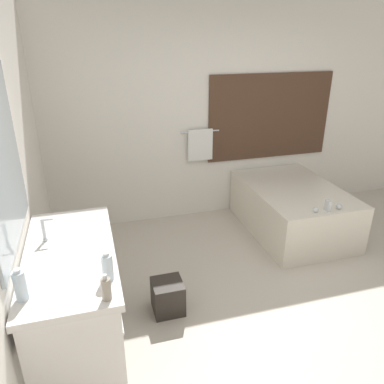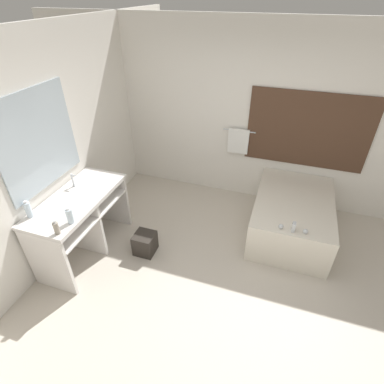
% 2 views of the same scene
% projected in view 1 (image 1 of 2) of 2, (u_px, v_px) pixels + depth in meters
% --- Properties ---
extents(ground_plane, '(16.00, 16.00, 0.00)m').
position_uv_depth(ground_plane, '(304.00, 315.00, 3.30)').
color(ground_plane, beige).
rests_on(ground_plane, ground).
extents(wall_back_with_blinds, '(7.40, 0.13, 2.70)m').
position_uv_depth(wall_back_with_blinds, '(223.00, 113.00, 4.74)').
color(wall_back_with_blinds, white).
rests_on(wall_back_with_blinds, ground_plane).
extents(vanity_counter, '(0.62, 1.35, 0.88)m').
position_uv_depth(vanity_counter, '(74.00, 277.00, 2.76)').
color(vanity_counter, white).
rests_on(vanity_counter, ground_plane).
extents(sink_faucet, '(0.09, 0.04, 0.18)m').
position_uv_depth(sink_faucet, '(44.00, 230.00, 2.74)').
color(sink_faucet, silver).
rests_on(sink_faucet, vanity_counter).
extents(bathtub, '(1.03, 1.52, 0.69)m').
position_uv_depth(bathtub, '(292.00, 207.00, 4.61)').
color(bathtub, silver).
rests_on(bathtub, ground_plane).
extents(water_bottle_1, '(0.07, 0.07, 0.21)m').
position_uv_depth(water_bottle_1, '(20.00, 285.00, 2.13)').
color(water_bottle_1, silver).
rests_on(water_bottle_1, vanity_counter).
extents(water_bottle_2, '(0.07, 0.07, 0.19)m').
position_uv_depth(water_bottle_2, '(107.00, 267.00, 2.31)').
color(water_bottle_2, silver).
rests_on(water_bottle_2, vanity_counter).
extents(soap_dispenser, '(0.06, 0.06, 0.17)m').
position_uv_depth(soap_dispenser, '(106.00, 289.00, 2.14)').
color(soap_dispenser, gray).
rests_on(soap_dispenser, vanity_counter).
extents(waste_bin, '(0.27, 0.27, 0.30)m').
position_uv_depth(waste_bin, '(168.00, 296.00, 3.31)').
color(waste_bin, '#2D2823').
rests_on(waste_bin, ground_plane).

